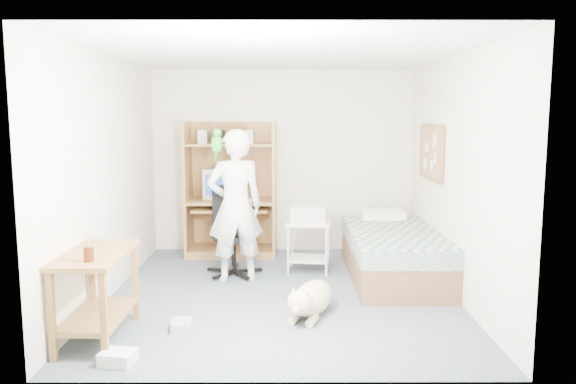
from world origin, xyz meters
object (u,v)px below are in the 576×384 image
Objects in this scene: computer_hutch at (231,195)px; bed at (394,253)px; dog at (311,298)px; office_chair at (233,243)px; person at (235,206)px; printer_cart at (309,238)px; side_desk at (97,282)px.

computer_hutch reaches higher than bed.
dog is at bearing -67.67° from computer_hutch.
bed is at bearing -21.62° from office_chair.
computer_hutch is 1.86× the size of dog.
person is (-1.83, -0.15, 0.58)m from bed.
office_chair reaches higher than bed.
person is (0.17, -1.27, 0.05)m from computer_hutch.
person is at bearing 146.36° from dog.
computer_hutch is 2.90× the size of printer_cart.
dog is at bearing 16.75° from side_desk.
bed is 1.90m from office_chair.
computer_hutch is at bearing -99.29° from person.
person is (0.07, -0.30, 0.49)m from office_chair.
dog is 1.55m from printer_cart.
computer_hutch is 0.89× the size of bed.
office_chair is 0.60× the size of person.
computer_hutch is at bearing 147.74° from printer_cart.
side_desk is (-0.85, -2.94, -0.33)m from computer_hutch.
person is at bearing -82.38° from computer_hutch.
printer_cart is at bearing -170.89° from person.
person is 1.05m from printer_cart.
computer_hutch is 1.73× the size of office_chair.
person is 1.79× the size of dog.
office_chair is 0.58m from person.
bed reaches higher than printer_cart.
printer_cart is (1.87, 2.08, -0.08)m from side_desk.
side_desk is (-2.85, -1.82, 0.21)m from bed.
person reaches higher than office_chair.
person is (1.02, 1.67, 0.37)m from side_desk.
computer_hutch is at bearing 79.20° from office_chair.
printer_cart is (-0.98, 0.27, 0.12)m from bed.
printer_cart is at bearing -40.09° from computer_hutch.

